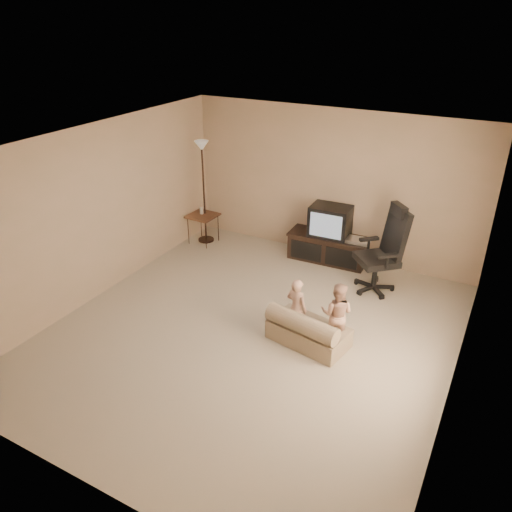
{
  "coord_description": "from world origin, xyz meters",
  "views": [
    {
      "loc": [
        2.65,
        -4.77,
        3.9
      ],
      "look_at": [
        -0.25,
        0.6,
        0.83
      ],
      "focal_mm": 35.0,
      "sensor_mm": 36.0,
      "label": 1
    }
  ],
  "objects_px": {
    "side_table": "(203,216)",
    "child_sofa": "(307,331)",
    "office_chair": "(382,261)",
    "toddler_right": "(337,314)",
    "floor_lamp": "(203,170)",
    "tv_stand": "(329,239)",
    "toddler_left": "(296,308)"
  },
  "relations": [
    {
      "from": "side_table",
      "to": "child_sofa",
      "type": "xyz_separation_m",
      "value": [
        2.88,
        -1.95,
        -0.32
      ]
    },
    {
      "from": "office_chair",
      "to": "toddler_right",
      "type": "bearing_deg",
      "value": -47.19
    },
    {
      "from": "office_chair",
      "to": "side_table",
      "type": "distance_m",
      "value": 3.32
    },
    {
      "from": "child_sofa",
      "to": "toddler_right",
      "type": "relative_size",
      "value": 1.26
    },
    {
      "from": "side_table",
      "to": "floor_lamp",
      "type": "xyz_separation_m",
      "value": [
        -0.0,
        0.08,
        0.83
      ]
    },
    {
      "from": "tv_stand",
      "to": "office_chair",
      "type": "xyz_separation_m",
      "value": [
        1.04,
        -0.55,
        0.09
      ]
    },
    {
      "from": "tv_stand",
      "to": "side_table",
      "type": "relative_size",
      "value": 1.89
    },
    {
      "from": "toddler_left",
      "to": "side_table",
      "type": "bearing_deg",
      "value": -22.5
    },
    {
      "from": "tv_stand",
      "to": "floor_lamp",
      "type": "distance_m",
      "value": 2.49
    },
    {
      "from": "office_chair",
      "to": "side_table",
      "type": "relative_size",
      "value": 1.88
    },
    {
      "from": "floor_lamp",
      "to": "child_sofa",
      "type": "bearing_deg",
      "value": -35.16
    },
    {
      "from": "child_sofa",
      "to": "side_table",
      "type": "bearing_deg",
      "value": 156.17
    },
    {
      "from": "side_table",
      "to": "child_sofa",
      "type": "relative_size",
      "value": 0.68
    },
    {
      "from": "child_sofa",
      "to": "toddler_right",
      "type": "xyz_separation_m",
      "value": [
        0.31,
        0.21,
        0.23
      ]
    },
    {
      "from": "floor_lamp",
      "to": "toddler_right",
      "type": "relative_size",
      "value": 2.16
    },
    {
      "from": "floor_lamp",
      "to": "toddler_left",
      "type": "relative_size",
      "value": 2.21
    },
    {
      "from": "floor_lamp",
      "to": "toddler_left",
      "type": "xyz_separation_m",
      "value": [
        2.69,
        -1.93,
        -0.93
      ]
    },
    {
      "from": "side_table",
      "to": "toddler_right",
      "type": "xyz_separation_m",
      "value": [
        3.19,
        -1.74,
        -0.09
      ]
    },
    {
      "from": "office_chair",
      "to": "floor_lamp",
      "type": "bearing_deg",
      "value": -136.92
    },
    {
      "from": "office_chair",
      "to": "child_sofa",
      "type": "relative_size",
      "value": 1.27
    },
    {
      "from": "office_chair",
      "to": "floor_lamp",
      "type": "relative_size",
      "value": 0.74
    },
    {
      "from": "tv_stand",
      "to": "child_sofa",
      "type": "height_order",
      "value": "tv_stand"
    },
    {
      "from": "tv_stand",
      "to": "side_table",
      "type": "bearing_deg",
      "value": -172.57
    },
    {
      "from": "tv_stand",
      "to": "office_chair",
      "type": "bearing_deg",
      "value": -30.46
    },
    {
      "from": "floor_lamp",
      "to": "toddler_right",
      "type": "bearing_deg",
      "value": -29.68
    },
    {
      "from": "floor_lamp",
      "to": "child_sofa",
      "type": "height_order",
      "value": "floor_lamp"
    },
    {
      "from": "side_table",
      "to": "toddler_left",
      "type": "height_order",
      "value": "toddler_left"
    },
    {
      "from": "floor_lamp",
      "to": "toddler_left",
      "type": "bearing_deg",
      "value": -35.66
    },
    {
      "from": "tv_stand",
      "to": "toddler_left",
      "type": "height_order",
      "value": "tv_stand"
    },
    {
      "from": "toddler_left",
      "to": "tv_stand",
      "type": "bearing_deg",
      "value": -67.53
    },
    {
      "from": "side_table",
      "to": "toddler_left",
      "type": "distance_m",
      "value": 3.26
    },
    {
      "from": "child_sofa",
      "to": "toddler_left",
      "type": "distance_m",
      "value": 0.32
    }
  ]
}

